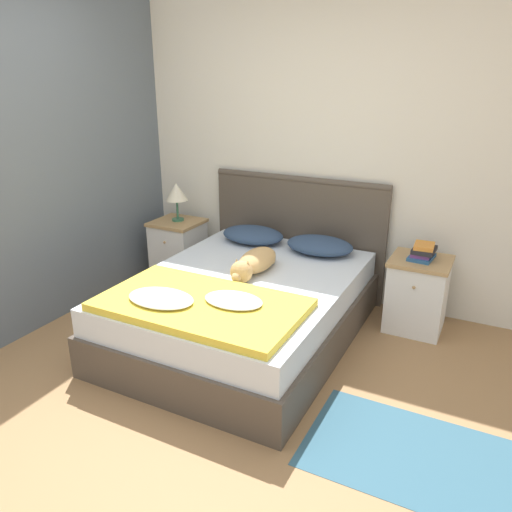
# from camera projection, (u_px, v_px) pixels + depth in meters

# --- Properties ---
(ground_plane) EXTENTS (16.00, 16.00, 0.00)m
(ground_plane) POSITION_uv_depth(u_px,v_px,m) (164.00, 420.00, 2.87)
(ground_plane) COLOR #997047
(wall_back) EXTENTS (9.00, 0.06, 2.55)m
(wall_back) POSITION_uv_depth(u_px,v_px,m) (308.00, 148.00, 4.20)
(wall_back) COLOR silver
(wall_back) RESTS_ON ground_plane
(wall_side_left) EXTENTS (0.06, 3.10, 2.55)m
(wall_side_left) POSITION_uv_depth(u_px,v_px,m) (74.00, 153.00, 3.97)
(wall_side_left) COLOR slate
(wall_side_left) RESTS_ON ground_plane
(bed) EXTENTS (1.50, 1.96, 0.49)m
(bed) POSITION_uv_depth(u_px,v_px,m) (244.00, 308.00, 3.68)
(bed) COLOR #4C4238
(bed) RESTS_ON ground_plane
(headboard) EXTENTS (1.58, 0.06, 1.05)m
(headboard) POSITION_uv_depth(u_px,v_px,m) (297.00, 232.00, 4.41)
(headboard) COLOR #4C4238
(headboard) RESTS_ON ground_plane
(nightstand_left) EXTENTS (0.44, 0.43, 0.57)m
(nightstand_left) POSITION_uv_depth(u_px,v_px,m) (179.00, 250.00, 4.75)
(nightstand_left) COLOR white
(nightstand_left) RESTS_ON ground_plane
(nightstand_right) EXTENTS (0.44, 0.43, 0.57)m
(nightstand_right) POSITION_uv_depth(u_px,v_px,m) (417.00, 294.00, 3.81)
(nightstand_right) COLOR white
(nightstand_right) RESTS_ON ground_plane
(pillow_left) EXTENTS (0.55, 0.38, 0.13)m
(pillow_left) POSITION_uv_depth(u_px,v_px,m) (253.00, 235.00, 4.32)
(pillow_left) COLOR navy
(pillow_left) RESTS_ON bed
(pillow_right) EXTENTS (0.55, 0.38, 0.13)m
(pillow_right) POSITION_uv_depth(u_px,v_px,m) (320.00, 245.00, 4.06)
(pillow_right) COLOR navy
(pillow_right) RESTS_ON bed
(quilt) EXTENTS (1.28, 0.74, 0.09)m
(quilt) POSITION_uv_depth(u_px,v_px,m) (199.00, 304.00, 3.12)
(quilt) COLOR yellow
(quilt) RESTS_ON bed
(dog) EXTENTS (0.22, 0.64, 0.17)m
(dog) POSITION_uv_depth(u_px,v_px,m) (254.00, 263.00, 3.66)
(dog) COLOR tan
(dog) RESTS_ON bed
(book_stack) EXTENTS (0.19, 0.24, 0.12)m
(book_stack) POSITION_uv_depth(u_px,v_px,m) (423.00, 252.00, 3.70)
(book_stack) COLOR #285689
(book_stack) RESTS_ON nightstand_right
(table_lamp) EXTENTS (0.20, 0.20, 0.36)m
(table_lamp) POSITION_uv_depth(u_px,v_px,m) (176.00, 193.00, 4.58)
(table_lamp) COLOR #336B4C
(table_lamp) RESTS_ON nightstand_left
(rug) EXTENTS (1.08, 0.72, 0.00)m
(rug) POSITION_uv_depth(u_px,v_px,m) (410.00, 454.00, 2.61)
(rug) COLOR #335B70
(rug) RESTS_ON ground_plane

